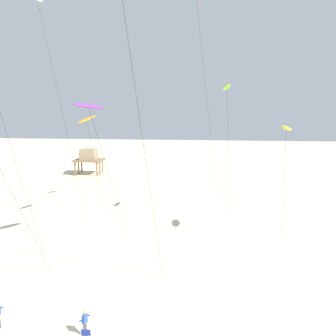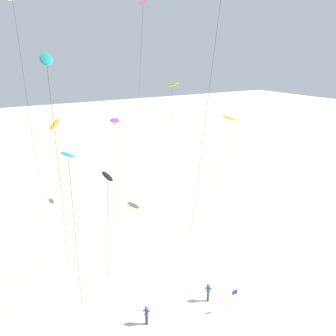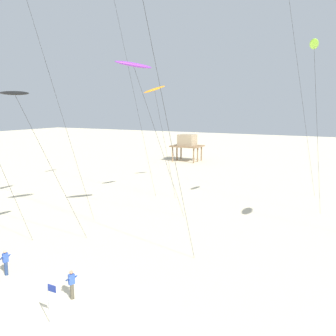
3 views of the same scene
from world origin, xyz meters
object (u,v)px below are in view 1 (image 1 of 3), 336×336
at_px(kite_lime, 227,88).
at_px(kite_white, 38,2).
at_px(kite_purple, 89,107).
at_px(stilt_house, 89,156).
at_px(kite_orange, 87,121).
at_px(kite_magenta, 197,4).
at_px(kite_flyer_nearest, 85,323).
at_px(kite_yellow, 286,129).

distance_m(kite_lime, kite_white, 21.17).
bearing_deg(kite_lime, kite_purple, -142.01).
distance_m(kite_white, stilt_house, 39.94).
relative_size(kite_orange, kite_lime, 0.79).
height_order(kite_magenta, kite_flyer_nearest, kite_magenta).
bearing_deg(kite_lime, kite_orange, -177.51).
xyz_separation_m(kite_orange, kite_purple, (3.31, -8.92, 1.54)).
height_order(kite_yellow, kite_purple, kite_purple).
bearing_deg(kite_flyer_nearest, kite_magenta, 74.97).
bearing_deg(kite_lime, kite_yellow, -44.03).
relative_size(kite_lime, stilt_house, 2.89).
bearing_deg(kite_purple, kite_magenta, 50.78).
relative_size(kite_orange, stilt_house, 2.29).
relative_size(kite_flyer_nearest, stilt_house, 0.29).
height_order(kite_lime, kite_purple, kite_lime).
bearing_deg(kite_white, stilt_house, 101.82).
xyz_separation_m(kite_orange, kite_magenta, (12.21, 1.97, 12.55)).
distance_m(kite_yellow, kite_lime, 8.50).
distance_m(kite_yellow, stilt_house, 47.82).
bearing_deg(kite_purple, kite_flyer_nearest, -74.89).
distance_m(kite_yellow, kite_magenta, 17.02).
distance_m(kite_orange, kite_flyer_nearest, 23.89).
xyz_separation_m(kite_lime, kite_white, (-19.09, -3.79, 8.31)).
bearing_deg(kite_purple, kite_yellow, 13.95).
relative_size(kite_magenta, kite_lime, 1.58).
distance_m(kite_lime, kite_purple, 15.72).
bearing_deg(kite_magenta, kite_purple, -129.22).
height_order(kite_orange, stilt_house, kite_orange).
bearing_deg(kite_magenta, stilt_house, 128.53).
distance_m(kite_yellow, kite_purple, 18.33).
bearing_deg(kite_yellow, kite_orange, 167.82).
xyz_separation_m(kite_purple, kite_flyer_nearest, (2.99, -11.08, -12.98)).
bearing_deg(kite_purple, stilt_house, 109.33).
xyz_separation_m(kite_white, stilt_house, (-7.04, 33.63, -20.37)).
relative_size(kite_orange, kite_flyer_nearest, 7.78).
bearing_deg(kite_white, kite_flyer_nearest, -59.91).
relative_size(kite_magenta, kite_purple, 1.81).
distance_m(kite_purple, kite_flyer_nearest, 17.32).
height_order(kite_magenta, stilt_house, kite_magenta).
xyz_separation_m(kite_orange, kite_lime, (15.61, 0.68, 3.51)).
relative_size(kite_yellow, kite_purple, 0.85).
bearing_deg(kite_flyer_nearest, kite_purple, 105.11).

